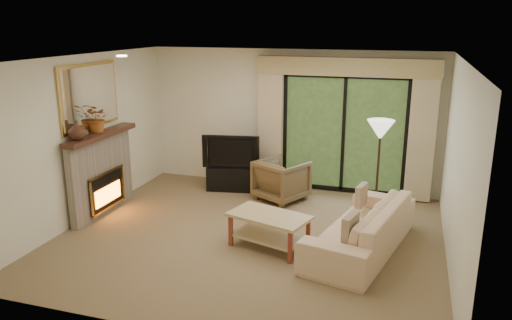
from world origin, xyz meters
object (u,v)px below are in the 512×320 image
(sofa, at_px, (361,227))
(coffee_table, at_px, (269,231))
(armchair, at_px, (282,180))
(media_console, at_px, (232,178))

(sofa, distance_m, coffee_table, 1.28)
(armchair, relative_size, coffee_table, 0.73)
(armchair, xyz_separation_m, coffee_table, (0.33, -1.96, -0.12))
(sofa, height_order, coffee_table, sofa)
(coffee_table, bearing_deg, sofa, 31.28)
(armchair, bearing_deg, media_console, 13.21)
(sofa, bearing_deg, coffee_table, -62.17)
(media_console, relative_size, armchair, 1.14)
(sofa, bearing_deg, media_console, -113.05)
(media_console, distance_m, coffee_table, 2.61)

